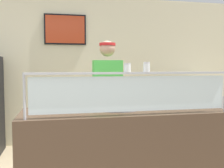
{
  "coord_description": "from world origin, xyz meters",
  "views": [
    {
      "loc": [
        0.38,
        -2.32,
        1.42
      ],
      "look_at": [
        0.96,
        0.41,
        1.23
      ],
      "focal_mm": 41.7,
      "sensor_mm": 36.0,
      "label": 1
    }
  ],
  "objects_px": {
    "parmesan_shaker": "(127,68)",
    "pizza_server": "(119,106)",
    "worker_figure": "(108,97)",
    "pizza_tray": "(118,108)",
    "pizza_box_stack": "(198,88)",
    "pepper_flake_shaker": "(147,68)"
  },
  "relations": [
    {
      "from": "parmesan_shaker",
      "to": "pizza_server",
      "type": "bearing_deg",
      "value": 88.85
    },
    {
      "from": "pizza_server",
      "to": "parmesan_shaker",
      "type": "relative_size",
      "value": 3.31
    },
    {
      "from": "pizza_server",
      "to": "worker_figure",
      "type": "height_order",
      "value": "worker_figure"
    },
    {
      "from": "pizza_tray",
      "to": "worker_figure",
      "type": "distance_m",
      "value": 0.65
    },
    {
      "from": "pizza_tray",
      "to": "pizza_server",
      "type": "xyz_separation_m",
      "value": [
        0.0,
        -0.02,
        0.02
      ]
    },
    {
      "from": "pizza_tray",
      "to": "worker_figure",
      "type": "relative_size",
      "value": 0.27
    },
    {
      "from": "pizza_tray",
      "to": "pizza_box_stack",
      "type": "xyz_separation_m",
      "value": [
        1.91,
        1.62,
        0.05
      ]
    },
    {
      "from": "pizza_tray",
      "to": "parmesan_shaker",
      "type": "bearing_deg",
      "value": -90.68
    },
    {
      "from": "parmesan_shaker",
      "to": "worker_figure",
      "type": "relative_size",
      "value": 0.05
    },
    {
      "from": "pizza_server",
      "to": "pizza_box_stack",
      "type": "bearing_deg",
      "value": 43.29
    },
    {
      "from": "worker_figure",
      "to": "pepper_flake_shaker",
      "type": "bearing_deg",
      "value": -80.21
    },
    {
      "from": "pizza_tray",
      "to": "parmesan_shaker",
      "type": "xyz_separation_m",
      "value": [
        -0.0,
        -0.38,
        0.44
      ]
    },
    {
      "from": "parmesan_shaker",
      "to": "pepper_flake_shaker",
      "type": "height_order",
      "value": "pepper_flake_shaker"
    },
    {
      "from": "pizza_server",
      "to": "worker_figure",
      "type": "relative_size",
      "value": 0.16
    },
    {
      "from": "pizza_tray",
      "to": "pizza_server",
      "type": "bearing_deg",
      "value": -82.25
    },
    {
      "from": "pizza_server",
      "to": "parmesan_shaker",
      "type": "bearing_deg",
      "value": -88.46
    },
    {
      "from": "worker_figure",
      "to": "pizza_box_stack",
      "type": "bearing_deg",
      "value": 27.03
    },
    {
      "from": "parmesan_shaker",
      "to": "pepper_flake_shaker",
      "type": "relative_size",
      "value": 0.88
    },
    {
      "from": "worker_figure",
      "to": "parmesan_shaker",
      "type": "bearing_deg",
      "value": -90.74
    },
    {
      "from": "pizza_tray",
      "to": "pizza_box_stack",
      "type": "relative_size",
      "value": 1.03
    },
    {
      "from": "pizza_server",
      "to": "pepper_flake_shaker",
      "type": "height_order",
      "value": "pepper_flake_shaker"
    },
    {
      "from": "pizza_server",
      "to": "pizza_box_stack",
      "type": "height_order",
      "value": "pizza_box_stack"
    }
  ]
}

